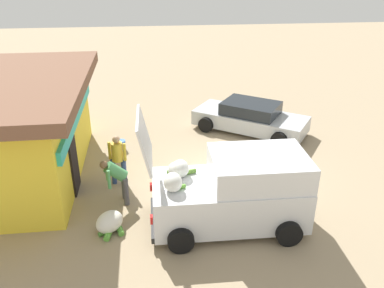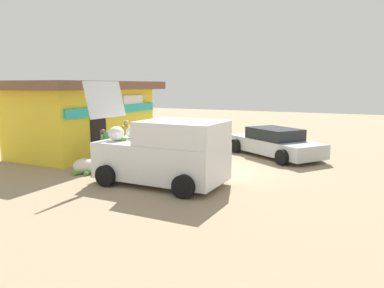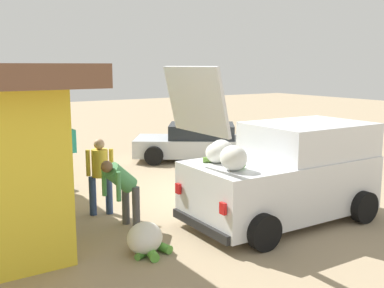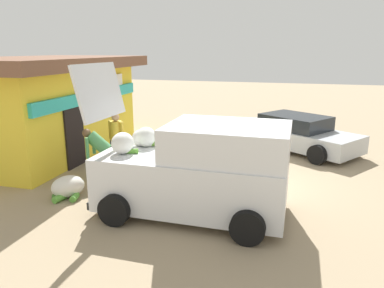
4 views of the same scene
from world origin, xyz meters
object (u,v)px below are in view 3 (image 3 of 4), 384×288
Objects in this scene: parked_sedan at (202,143)px; vendor_standing at (100,171)px; paint_bucket at (63,182)px; unloaded_banana_pile at (145,239)px; delivery_van at (286,173)px; customer_bending at (122,186)px.

vendor_standing reaches higher than parked_sedan.
paint_bucket is (2.40, 0.08, -0.76)m from vendor_standing.
vendor_standing is at bearing -2.98° from unloaded_banana_pile.
delivery_van is 3.31m from customer_bending.
paint_bucket is (-1.19, 5.04, -0.39)m from parked_sedan.
customer_bending is at bearing 133.14° from parked_sedan.
parked_sedan is 12.45× the size of paint_bucket.
delivery_van reaches higher than customer_bending.
vendor_standing is 1.03m from customer_bending.
vendor_standing reaches higher than paint_bucket.
vendor_standing is (-3.59, 4.97, 0.37)m from parked_sedan.
delivery_van is 4.24× the size of unloaded_banana_pile.
delivery_van reaches higher than unloaded_banana_pile.
vendor_standing is 4.41× the size of paint_bucket.
delivery_van is at bearing -90.06° from unloaded_banana_pile.
delivery_van is at bearing 162.35° from parked_sedan.
vendor_standing is at bearing 125.86° from parked_sedan.
unloaded_banana_pile is (0.00, 3.21, -0.74)m from delivery_van.
paint_bucket is at bearing 33.86° from delivery_van.
unloaded_banana_pile is at bearing 177.02° from vendor_standing.
parked_sedan is 7.80m from unloaded_banana_pile.
delivery_van is at bearing -146.14° from paint_bucket.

